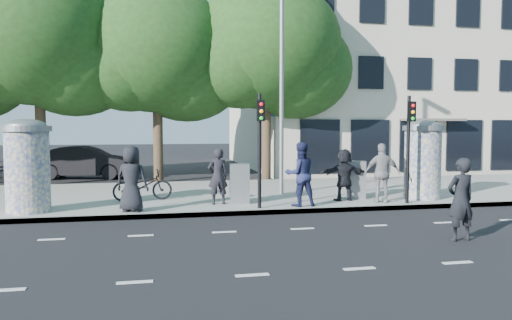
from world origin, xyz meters
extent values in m
plane|color=black|center=(0.00, 0.00, 0.00)|extent=(120.00, 120.00, 0.00)
cube|color=gray|center=(0.00, 7.50, 0.07)|extent=(40.00, 8.00, 0.15)
cube|color=slate|center=(0.00, 3.55, 0.07)|extent=(40.00, 0.10, 0.16)
cube|color=silver|center=(0.00, -2.20, 0.00)|extent=(32.00, 0.12, 0.01)
cube|color=silver|center=(0.00, 1.40, 0.00)|extent=(32.00, 0.12, 0.01)
cylinder|color=beige|center=(-7.20, 4.50, 1.30)|extent=(1.20, 1.20, 2.30)
cylinder|color=slate|center=(-7.20, 4.50, 2.53)|extent=(1.36, 1.36, 0.16)
ellipsoid|color=slate|center=(-7.20, 4.50, 2.61)|extent=(1.10, 1.10, 0.38)
cylinder|color=beige|center=(5.20, 4.70, 1.30)|extent=(1.20, 1.20, 2.30)
cylinder|color=slate|center=(5.20, 4.70, 2.53)|extent=(1.36, 1.36, 0.16)
ellipsoid|color=slate|center=(5.20, 4.70, 2.61)|extent=(1.10, 1.10, 0.38)
cylinder|color=black|center=(-0.60, 3.85, 1.85)|extent=(0.11, 0.11, 3.40)
cube|color=black|center=(-0.60, 3.67, 3.05)|extent=(0.22, 0.14, 0.62)
cylinder|color=black|center=(4.20, 3.85, 1.85)|extent=(0.11, 0.11, 3.40)
cube|color=black|center=(4.20, 3.67, 3.05)|extent=(0.22, 0.14, 0.62)
cylinder|color=slate|center=(0.80, 6.70, 4.15)|extent=(0.16, 0.16, 8.00)
cylinder|color=#38281C|center=(-8.50, 12.50, 2.36)|extent=(0.44, 0.44, 4.73)
ellipsoid|color=#1E3814|center=(-8.50, 12.50, 6.51)|extent=(7.20, 7.20, 6.12)
cylinder|color=#38281C|center=(-3.50, 12.70, 2.21)|extent=(0.44, 0.44, 4.41)
ellipsoid|color=#1E3814|center=(-3.50, 12.70, 6.08)|extent=(6.80, 6.80, 5.78)
cylinder|color=#38281C|center=(1.50, 12.30, 2.29)|extent=(0.44, 0.44, 4.59)
ellipsoid|color=#1E3814|center=(1.50, 12.30, 6.32)|extent=(7.00, 7.00, 5.95)
cube|color=#BFB5A0|center=(12.00, 20.00, 6.00)|extent=(20.00, 15.00, 12.00)
cube|color=black|center=(12.00, 12.45, 1.60)|extent=(18.00, 0.10, 2.60)
cube|color=#59544C|center=(10.00, 12.10, 2.90)|extent=(3.20, 0.90, 0.12)
cube|color=#194C8C|center=(2.50, 12.45, 3.20)|extent=(1.60, 0.06, 0.30)
imported|color=black|center=(-4.31, 3.97, 1.09)|extent=(1.07, 0.87, 1.89)
imported|color=black|center=(-1.72, 4.83, 1.03)|extent=(0.67, 0.47, 1.75)
imported|color=#1B2044|center=(0.70, 3.98, 1.13)|extent=(1.00, 0.80, 1.96)
imported|color=gray|center=(3.47, 4.14, 1.10)|extent=(1.22, 0.86, 1.90)
imported|color=black|center=(2.43, 4.77, 1.00)|extent=(1.60, 0.62, 1.71)
imported|color=black|center=(3.14, -0.55, 0.95)|extent=(0.74, 0.53, 1.89)
imported|color=black|center=(-4.06, 6.07, 0.65)|extent=(0.93, 1.99, 1.01)
cube|color=gray|center=(-1.03, 4.88, 0.78)|extent=(0.63, 0.48, 1.25)
cube|color=slate|center=(3.03, 5.16, 0.78)|extent=(0.71, 0.60, 1.27)
imported|color=black|center=(-7.00, 15.06, 0.80)|extent=(2.59, 5.07, 1.59)
camera|label=1|loc=(-3.63, -10.61, 2.63)|focal=35.00mm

